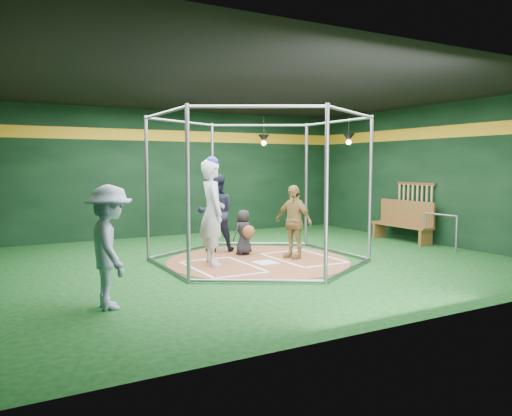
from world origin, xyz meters
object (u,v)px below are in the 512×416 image
batter_figure (212,211)px  umpire (216,213)px  visitor_leopard (293,222)px  dugout_bench (404,220)px

batter_figure → umpire: bearing=63.0°
umpire → batter_figure: bearing=82.1°
visitor_leopard → dugout_bench: (3.83, 0.59, -0.25)m
visitor_leopard → dugout_bench: size_ratio=0.85×
visitor_leopard → dugout_bench: 3.88m
dugout_bench → visitor_leopard: bearing=-171.3°
visitor_leopard → umpire: bearing=-164.3°
dugout_bench → batter_figure: bearing=-175.9°
batter_figure → umpire: size_ratio=1.21×
visitor_leopard → dugout_bench: bearing=79.3°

